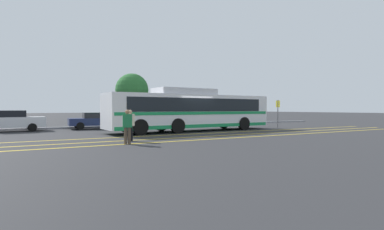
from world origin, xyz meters
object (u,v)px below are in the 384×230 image
(tree_0, at_px, (132,90))
(parked_car_2, at_px, (155,119))
(parked_car_1, at_px, (96,120))
(bus_stop_sign, at_px, (278,110))
(parked_car_0, at_px, (8,121))
(pedestrian_1, at_px, (130,123))
(transit_bus, at_px, (192,110))
(pedestrian_0, at_px, (127,125))

(tree_0, bearing_deg, parked_car_2, -82.12)
(parked_car_1, xyz_separation_m, parked_car_2, (5.05, -0.34, 0.04))
(bus_stop_sign, xyz_separation_m, tree_0, (-8.89, 11.11, 2.03))
(parked_car_0, xyz_separation_m, parked_car_2, (11.10, -0.23, -0.04))
(parked_car_0, distance_m, parked_car_2, 11.10)
(pedestrian_1, height_order, tree_0, tree_0)
(parked_car_1, bearing_deg, bus_stop_sign, 65.36)
(pedestrian_1, bearing_deg, transit_bus, -167.12)
(pedestrian_0, relative_size, pedestrian_1, 1.01)
(parked_car_1, bearing_deg, parked_car_2, 88.70)
(parked_car_1, bearing_deg, tree_0, 136.56)
(pedestrian_0, height_order, bus_stop_sign, bus_stop_sign)
(pedestrian_0, xyz_separation_m, bus_stop_sign, (14.17, 4.71, 0.60))
(transit_bus, relative_size, pedestrian_0, 8.18)
(parked_car_2, bearing_deg, parked_car_1, 86.87)
(transit_bus, distance_m, pedestrian_1, 7.50)
(transit_bus, relative_size, bus_stop_sign, 5.52)
(bus_stop_sign, distance_m, tree_0, 14.37)
(parked_car_0, relative_size, pedestrian_0, 3.02)
(parked_car_0, xyz_separation_m, parked_car_1, (6.05, 0.11, -0.09))
(pedestrian_0, bearing_deg, parked_car_1, 98.37)
(pedestrian_1, bearing_deg, pedestrian_0, 43.71)
(parked_car_1, xyz_separation_m, pedestrian_1, (-0.37, -10.37, 0.21))
(parked_car_2, xyz_separation_m, tree_0, (-0.64, 4.60, 2.80))
(transit_bus, height_order, parked_car_0, transit_bus)
(transit_bus, xyz_separation_m, pedestrian_1, (-6.02, -4.44, -0.64))
(parked_car_0, distance_m, pedestrian_1, 11.73)
(pedestrian_1, relative_size, tree_0, 0.31)
(transit_bus, bearing_deg, parked_car_1, -139.46)
(parked_car_1, distance_m, pedestrian_1, 10.38)
(parked_car_0, height_order, pedestrian_1, pedestrian_1)
(parked_car_1, bearing_deg, pedestrian_0, -1.70)
(pedestrian_1, bearing_deg, parked_car_0, -84.55)
(parked_car_0, height_order, parked_car_2, parked_car_0)
(transit_bus, bearing_deg, bus_stop_sign, 80.09)
(parked_car_2, distance_m, pedestrian_1, 11.40)
(transit_bus, height_order, bus_stop_sign, transit_bus)
(pedestrian_1, xyz_separation_m, bus_stop_sign, (13.67, 3.52, 0.60))
(transit_bus, height_order, parked_car_1, transit_bus)
(parked_car_0, bearing_deg, bus_stop_sign, -111.73)
(pedestrian_1, bearing_deg, parked_car_1, -115.56)
(bus_stop_sign, bearing_deg, pedestrian_1, -78.64)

